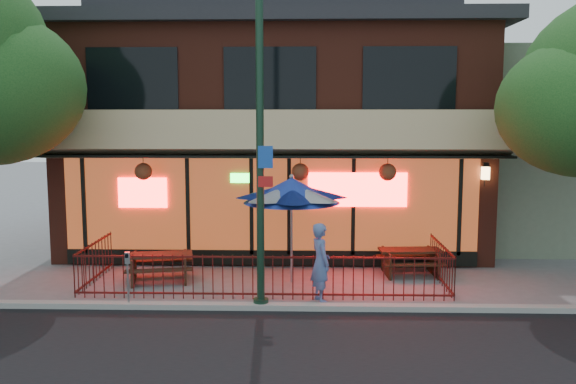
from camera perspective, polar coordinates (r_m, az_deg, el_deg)
name	(u,v)px	position (r m, az deg, el deg)	size (l,w,h in m)	color
ground	(262,302)	(13.49, -2.42, -10.25)	(80.00, 80.00, 0.00)	gray
curb	(261,306)	(12.99, -2.58, -10.65)	(80.00, 0.25, 0.12)	#999993
restaurant_building	(277,113)	(19.97, -1.03, 7.41)	(12.96, 9.49, 8.05)	#5F261B
neighbor_building	(548,147)	(22.09, 23.13, 3.90)	(6.00, 7.00, 6.00)	slate
patio_fence	(264,268)	(13.80, -2.29, -7.12)	(8.44, 2.62, 1.00)	#4C1110
street_light	(260,159)	(12.50, -2.62, 3.10)	(0.43, 0.32, 7.00)	#152F20
picnic_table_left	(160,263)	(15.33, -11.93, -6.53)	(1.80, 1.51, 0.68)	#3E2316
picnic_table_right	(410,258)	(15.88, 11.35, -6.08)	(1.62, 1.28, 0.66)	#311E11
patio_umbrella	(292,190)	(14.58, 0.34, 0.17)	(2.32, 2.32, 2.65)	gray
pedestrian	(321,262)	(13.32, 3.06, -6.60)	(0.63, 0.42, 1.73)	#5269A4
parking_meter_near	(128,270)	(13.30, -14.77, -7.09)	(0.12, 0.11, 1.20)	gray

